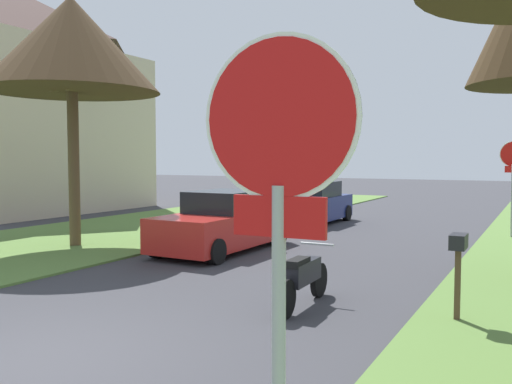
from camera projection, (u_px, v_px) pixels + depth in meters
ground_plane at (25, 366)px, 6.29m from camera, size 120.00×120.00×0.00m
stop_sign_near at (279, 206)px, 2.58m from camera, size 0.81×0.07×2.98m
street_tree_left_mid_a at (71, 45)px, 14.46m from camera, size 4.73×4.73×6.76m
parked_sedan_red at (224, 223)px, 14.17m from camera, size 1.96×4.41×1.57m
parked_sedan_navy at (310, 204)px, 20.03m from camera, size 1.96×4.41×1.57m
parked_motorcycle at (303, 278)px, 8.75m from camera, size 0.60×2.05×0.97m
house_backdrop_left at (31, 101)px, 24.92m from camera, size 7.55×10.27×9.89m
curbside_mailbox at (458, 252)px, 7.89m from camera, size 0.22×0.44×1.27m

